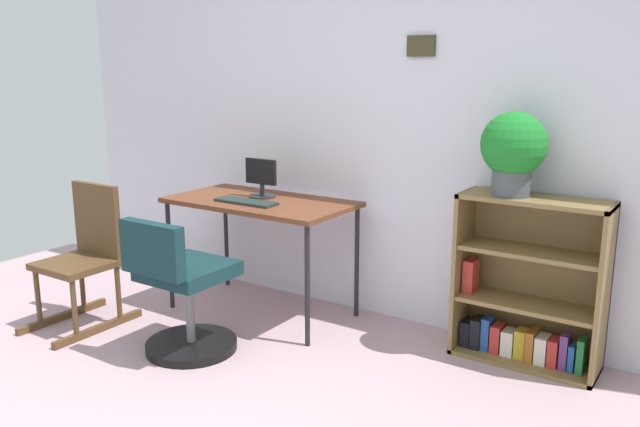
# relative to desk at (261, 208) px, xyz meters

# --- Properties ---
(wall_back) EXTENTS (5.20, 0.12, 2.48)m
(wall_back) POSITION_rel_desk_xyz_m (0.62, 0.45, 0.54)
(wall_back) COLOR silver
(wall_back) RESTS_ON ground_plane
(desk) EXTENTS (1.19, 0.64, 0.76)m
(desk) POSITION_rel_desk_xyz_m (0.00, 0.00, 0.00)
(desk) COLOR brown
(desk) RESTS_ON ground_plane
(monitor) EXTENTS (0.24, 0.17, 0.25)m
(monitor) POSITION_rel_desk_xyz_m (-0.05, 0.07, 0.17)
(monitor) COLOR #262628
(monitor) RESTS_ON desk
(keyboard) EXTENTS (0.42, 0.13, 0.02)m
(keyboard) POSITION_rel_desk_xyz_m (-0.01, -0.13, 0.06)
(keyboard) COLOR #202E2B
(keyboard) RESTS_ON desk
(office_chair) EXTENTS (0.52, 0.55, 0.80)m
(office_chair) POSITION_rel_desk_xyz_m (0.03, -0.74, -0.35)
(office_chair) COLOR black
(office_chair) RESTS_ON ground_plane
(rocking_chair) EXTENTS (0.42, 0.64, 0.88)m
(rocking_chair) POSITION_rel_desk_xyz_m (-0.80, -0.75, -0.26)
(rocking_chair) COLOR #523920
(rocking_chair) RESTS_ON ground_plane
(bookshelf_low) EXTENTS (0.77, 0.30, 0.92)m
(bookshelf_low) POSITION_rel_desk_xyz_m (1.65, 0.25, -0.30)
(bookshelf_low) COLOR olive
(bookshelf_low) RESTS_ON ground_plane
(potted_plant_on_shelf) EXTENTS (0.34, 0.34, 0.44)m
(potted_plant_on_shelf) POSITION_rel_desk_xyz_m (1.54, 0.20, 0.47)
(potted_plant_on_shelf) COLOR #474C51
(potted_plant_on_shelf) RESTS_ON bookshelf_low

